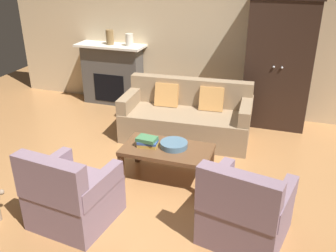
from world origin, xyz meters
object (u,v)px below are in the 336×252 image
at_px(coffee_table, 167,152).
at_px(armchair_near_left, 72,196).
at_px(armoire, 279,63).
at_px(fruit_bowl, 174,145).
at_px(mantel_vase_bronze, 110,37).
at_px(armchair_near_right, 245,212).
at_px(fireplace, 113,74).
at_px(mantel_vase_cream, 129,40).
at_px(book_stack, 148,142).
at_px(couch, 186,118).

distance_m(coffee_table, armchair_near_left, 1.31).
bearing_deg(armoire, fruit_bowl, -117.05).
relative_size(armoire, mantel_vase_bronze, 7.98).
bearing_deg(armchair_near_right, fireplace, 133.45).
bearing_deg(armoire, mantel_vase_cream, 178.66).
bearing_deg(book_stack, fruit_bowl, 12.84).
height_order(mantel_vase_cream, armchair_near_left, mantel_vase_cream).
xyz_separation_m(coffee_table, armchair_near_right, (1.07, -0.82, -0.05)).
xyz_separation_m(mantel_vase_bronze, mantel_vase_cream, (0.38, 0.00, -0.02)).
distance_m(fruit_bowl, armchair_near_left, 1.39).
bearing_deg(couch, armchair_near_left, -103.77).
distance_m(armoire, armchair_near_right, 3.05).
height_order(coffee_table, armchair_near_right, armchair_near_right).
relative_size(armoire, couch, 1.05).
bearing_deg(book_stack, mantel_vase_cream, 118.07).
xyz_separation_m(coffee_table, fruit_bowl, (0.07, 0.05, 0.09)).
distance_m(fireplace, armoire, 2.99).
bearing_deg(fireplace, mantel_vase_cream, -2.70).
bearing_deg(couch, armoire, 37.25).
xyz_separation_m(fruit_bowl, mantel_vase_bronze, (-1.88, 2.15, 0.79)).
xyz_separation_m(book_stack, mantel_vase_cream, (-1.18, 2.22, 0.75)).
bearing_deg(armchair_near_right, book_stack, 148.72).
distance_m(fruit_bowl, mantel_vase_bronze, 2.97).
bearing_deg(fruit_bowl, couch, 97.99).
bearing_deg(mantel_vase_bronze, armchair_near_right, -46.38).
distance_m(fireplace, armchair_near_right, 4.19).
height_order(armoire, coffee_table, armoire).
height_order(armoire, mantel_vase_bronze, armoire).
height_order(book_stack, mantel_vase_bronze, mantel_vase_bronze).
bearing_deg(fireplace, couch, -30.44).
xyz_separation_m(armoire, mantel_vase_bronze, (-2.95, 0.06, 0.21)).
distance_m(coffee_table, fruit_bowl, 0.13).
bearing_deg(book_stack, mantel_vase_bronze, 125.16).
bearing_deg(mantel_vase_cream, fruit_bowl, -55.00).
relative_size(mantel_vase_bronze, mantel_vase_cream, 1.21).
distance_m(armoire, book_stack, 2.63).
height_order(coffee_table, mantel_vase_bronze, mantel_vase_bronze).
height_order(fruit_bowl, armchair_near_left, armchair_near_left).
bearing_deg(mantel_vase_cream, couch, -36.53).
bearing_deg(couch, mantel_vase_cream, 143.47).
relative_size(coffee_table, mantel_vase_cream, 5.14).
height_order(coffee_table, fruit_bowl, fruit_bowl).
bearing_deg(armchair_near_right, fruit_bowl, 138.76).
xyz_separation_m(couch, fruit_bowl, (0.16, -1.15, 0.14)).
xyz_separation_m(fruit_bowl, book_stack, (-0.32, -0.07, 0.03)).
bearing_deg(book_stack, couch, 82.67).
relative_size(fireplace, armoire, 0.61).
relative_size(fruit_bowl, armchair_near_left, 0.38).
bearing_deg(mantel_vase_bronze, coffee_table, -50.49).
xyz_separation_m(couch, mantel_vase_bronze, (-1.72, 0.99, 0.93)).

